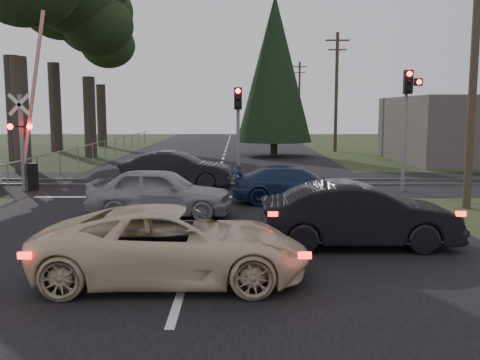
{
  "coord_description": "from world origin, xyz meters",
  "views": [
    {
      "loc": [
        1.01,
        -11.25,
        3.2
      ],
      "look_at": [
        1.06,
        3.18,
        1.3
      ],
      "focal_mm": 40.0,
      "sensor_mm": 36.0,
      "label": 1
    }
  ],
  "objects_px": {
    "traffic_signal_right": "(408,107)",
    "crossing_signal": "(28,139)",
    "utility_pole_far": "(299,97)",
    "dark_car_far": "(177,170)",
    "utility_pole_near": "(474,61)",
    "cream_coupe": "(173,245)",
    "silver_car": "(160,192)",
    "blue_sedan": "(296,185)",
    "utility_pole_mid": "(336,90)",
    "traffic_signal_center": "(238,120)",
    "dark_hatchback": "(359,215)"
  },
  "relations": [
    {
      "from": "crossing_signal",
      "to": "utility_pole_far",
      "type": "distance_m",
      "value": 47.96
    },
    {
      "from": "crossing_signal",
      "to": "cream_coupe",
      "type": "relative_size",
      "value": 1.38
    },
    {
      "from": "crossing_signal",
      "to": "blue_sedan",
      "type": "bearing_deg",
      "value": -15.62
    },
    {
      "from": "utility_pole_mid",
      "to": "cream_coupe",
      "type": "distance_m",
      "value": 32.96
    },
    {
      "from": "traffic_signal_right",
      "to": "dark_car_far",
      "type": "relative_size",
      "value": 1.04
    },
    {
      "from": "crossing_signal",
      "to": "traffic_signal_right",
      "type": "height_order",
      "value": "crossing_signal"
    },
    {
      "from": "dark_hatchback",
      "to": "silver_car",
      "type": "xyz_separation_m",
      "value": [
        -5.16,
        3.64,
        -0.01
      ]
    },
    {
      "from": "utility_pole_far",
      "to": "dark_car_far",
      "type": "bearing_deg",
      "value": -102.72
    },
    {
      "from": "dark_car_far",
      "to": "traffic_signal_center",
      "type": "bearing_deg",
      "value": -84.79
    },
    {
      "from": "dark_car_far",
      "to": "crossing_signal",
      "type": "bearing_deg",
      "value": 100.52
    },
    {
      "from": "blue_sedan",
      "to": "utility_pole_near",
      "type": "bearing_deg",
      "value": -96.04
    },
    {
      "from": "silver_car",
      "to": "blue_sedan",
      "type": "bearing_deg",
      "value": -57.47
    },
    {
      "from": "cream_coupe",
      "to": "dark_car_far",
      "type": "distance_m",
      "value": 12.17
    },
    {
      "from": "crossing_signal",
      "to": "utility_pole_mid",
      "type": "relative_size",
      "value": 0.77
    },
    {
      "from": "traffic_signal_right",
      "to": "silver_car",
      "type": "height_order",
      "value": "traffic_signal_right"
    },
    {
      "from": "crossing_signal",
      "to": "utility_pole_mid",
      "type": "bearing_deg",
      "value": 52.03
    },
    {
      "from": "utility_pole_near",
      "to": "silver_car",
      "type": "distance_m",
      "value": 10.7
    },
    {
      "from": "cream_coupe",
      "to": "dark_car_far",
      "type": "height_order",
      "value": "dark_car_far"
    },
    {
      "from": "traffic_signal_center",
      "to": "utility_pole_far",
      "type": "bearing_deg",
      "value": 80.4
    },
    {
      "from": "utility_pole_mid",
      "to": "silver_car",
      "type": "height_order",
      "value": "utility_pole_mid"
    },
    {
      "from": "crossing_signal",
      "to": "utility_pole_near",
      "type": "distance_m",
      "value": 16.44
    },
    {
      "from": "traffic_signal_right",
      "to": "crossing_signal",
      "type": "bearing_deg",
      "value": 178.79
    },
    {
      "from": "silver_car",
      "to": "utility_pole_mid",
      "type": "bearing_deg",
      "value": -16.45
    },
    {
      "from": "traffic_signal_right",
      "to": "utility_pole_far",
      "type": "relative_size",
      "value": 0.52
    },
    {
      "from": "traffic_signal_right",
      "to": "dark_car_far",
      "type": "xyz_separation_m",
      "value": [
        -9.08,
        1.1,
        -2.57
      ]
    },
    {
      "from": "silver_car",
      "to": "utility_pole_near",
      "type": "bearing_deg",
      "value": -77.38
    },
    {
      "from": "traffic_signal_right",
      "to": "dark_hatchback",
      "type": "distance_m",
      "value": 9.6
    },
    {
      "from": "utility_pole_near",
      "to": "cream_coupe",
      "type": "distance_m",
      "value": 12.19
    },
    {
      "from": "utility_pole_near",
      "to": "utility_pole_far",
      "type": "xyz_separation_m",
      "value": [
        0.0,
        49.0,
        0.0
      ]
    },
    {
      "from": "utility_pole_far",
      "to": "dark_hatchback",
      "type": "distance_m",
      "value": 54.35
    },
    {
      "from": "traffic_signal_right",
      "to": "silver_car",
      "type": "relative_size",
      "value": 1.09
    },
    {
      "from": "utility_pole_mid",
      "to": "blue_sedan",
      "type": "bearing_deg",
      "value": -103.43
    },
    {
      "from": "utility_pole_near",
      "to": "utility_pole_mid",
      "type": "bearing_deg",
      "value": 90.0
    },
    {
      "from": "utility_pole_mid",
      "to": "silver_car",
      "type": "xyz_separation_m",
      "value": [
        -9.83,
        -25.36,
        -3.99
      ]
    },
    {
      "from": "utility_pole_far",
      "to": "silver_car",
      "type": "relative_size",
      "value": 2.08
    },
    {
      "from": "traffic_signal_right",
      "to": "blue_sedan",
      "type": "xyz_separation_m",
      "value": [
        -4.56,
        -2.56,
        -2.68
      ]
    },
    {
      "from": "utility_pole_near",
      "to": "cream_coupe",
      "type": "relative_size",
      "value": 1.78
    },
    {
      "from": "crossing_signal",
      "to": "cream_coupe",
      "type": "xyz_separation_m",
      "value": [
        7.07,
        -11.32,
        -1.35
      ]
    },
    {
      "from": "utility_pole_mid",
      "to": "utility_pole_far",
      "type": "height_order",
      "value": "same"
    },
    {
      "from": "utility_pole_near",
      "to": "crossing_signal",
      "type": "bearing_deg",
      "value": 166.5
    },
    {
      "from": "utility_pole_near",
      "to": "utility_pole_mid",
      "type": "distance_m",
      "value": 24.0
    },
    {
      "from": "traffic_signal_center",
      "to": "utility_pole_mid",
      "type": "bearing_deg",
      "value": 68.79
    },
    {
      "from": "utility_pole_near",
      "to": "dark_car_far",
      "type": "distance_m",
      "value": 11.72
    },
    {
      "from": "traffic_signal_right",
      "to": "traffic_signal_center",
      "type": "xyz_separation_m",
      "value": [
        -6.55,
        1.2,
        -0.51
      ]
    },
    {
      "from": "traffic_signal_center",
      "to": "utility_pole_mid",
      "type": "xyz_separation_m",
      "value": [
        7.5,
        19.32,
        1.92
      ]
    },
    {
      "from": "silver_car",
      "to": "blue_sedan",
      "type": "xyz_separation_m",
      "value": [
        4.32,
        2.28,
        -0.1
      ]
    },
    {
      "from": "utility_pole_near",
      "to": "utility_pole_mid",
      "type": "relative_size",
      "value": 1.0
    },
    {
      "from": "dark_car_far",
      "to": "cream_coupe",
      "type": "bearing_deg",
      "value": -170.97
    },
    {
      "from": "utility_pole_far",
      "to": "dark_car_far",
      "type": "relative_size",
      "value": 1.99
    },
    {
      "from": "traffic_signal_center",
      "to": "utility_pole_near",
      "type": "relative_size",
      "value": 0.46
    }
  ]
}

